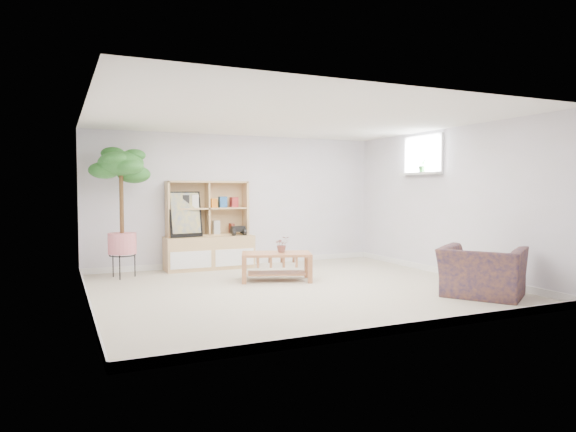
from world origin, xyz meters
name	(u,v)px	position (x,y,z in m)	size (l,w,h in m)	color
floor	(295,288)	(0.00, 0.00, 0.00)	(5.50, 5.00, 0.01)	#B7A78E
ceiling	(295,118)	(0.00, 0.00, 2.40)	(5.50, 5.00, 0.01)	white
walls	(295,204)	(0.00, 0.00, 1.20)	(5.51, 5.01, 2.40)	white
baseboard	(295,285)	(0.00, 0.00, 0.05)	(5.50, 5.00, 0.10)	white
window	(423,155)	(2.73, 0.60, 2.00)	(0.10, 0.98, 0.68)	#C0D8FC
window_sill	(420,173)	(2.67, 0.60, 1.68)	(0.14, 1.00, 0.04)	white
storage_unit	(209,225)	(-0.62, 2.24, 0.78)	(1.55, 0.52, 1.55)	tan
poster	(185,214)	(-1.05, 2.22, 0.98)	(0.57, 0.13, 0.79)	gold
toy_truck	(238,230)	(-0.11, 2.18, 0.68)	(0.35, 0.24, 0.19)	black
coffee_table	(276,267)	(0.00, 0.68, 0.22)	(1.05, 0.57, 0.43)	#B27754
table_plant	(282,244)	(0.10, 0.71, 0.56)	(0.22, 0.19, 0.25)	#2C7630
floor_tree	(122,212)	(-2.13, 1.91, 1.04)	(0.77, 0.77, 2.09)	#286025
armchair	(482,269)	(1.98, -1.53, 0.37)	(1.01, 0.88, 0.75)	#141742
sill_plant	(422,165)	(2.67, 0.56, 1.82)	(0.13, 0.10, 0.23)	#286025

